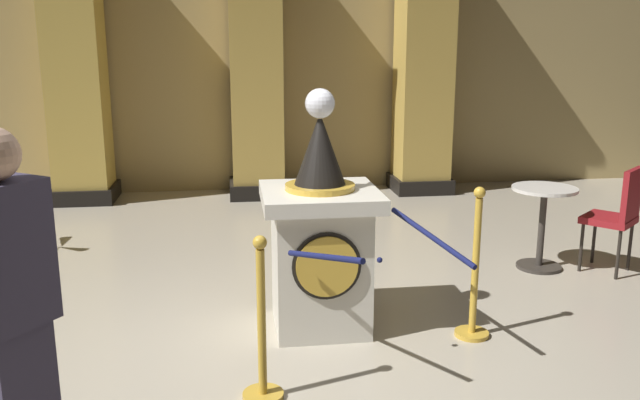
% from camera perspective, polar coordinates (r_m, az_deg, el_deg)
% --- Properties ---
extents(ground_plane, '(12.57, 12.57, 0.00)m').
position_cam_1_polar(ground_plane, '(4.43, -2.44, -13.47)').
color(ground_plane, '#B2A893').
extents(back_wall, '(12.57, 0.16, 3.66)m').
position_cam_1_polar(back_wall, '(9.29, -5.76, 12.20)').
color(back_wall, tan).
rests_on(back_wall, ground_plane).
extents(pedestal_clock, '(0.81, 0.81, 1.72)m').
position_cam_1_polar(pedestal_clock, '(4.65, 0.01, -3.54)').
color(pedestal_clock, silver).
rests_on(pedestal_clock, ground_plane).
extents(stanchion_near, '(0.24, 0.24, 0.98)m').
position_cam_1_polar(stanchion_near, '(3.84, -5.06, -12.33)').
color(stanchion_near, gold).
rests_on(stanchion_near, ground_plane).
extents(stanchion_far, '(0.24, 0.24, 1.07)m').
position_cam_1_polar(stanchion_far, '(4.70, 13.27, -7.19)').
color(stanchion_far, gold).
rests_on(stanchion_far, ground_plane).
extents(velvet_rope, '(1.11, 1.09, 0.22)m').
position_cam_1_polar(velvet_rope, '(4.06, 5.23, -4.04)').
color(velvet_rope, '#141947').
extents(column_left, '(0.81, 0.81, 3.51)m').
position_cam_1_polar(column_left, '(8.99, -20.48, 10.86)').
color(column_left, black).
rests_on(column_left, ground_plane).
extents(column_right, '(0.82, 0.82, 3.51)m').
position_cam_1_polar(column_right, '(9.16, 8.99, 11.55)').
color(column_right, black).
rests_on(column_right, ground_plane).
extents(column_centre_rear, '(0.81, 0.81, 3.51)m').
position_cam_1_polar(column_centre_rear, '(8.79, -5.61, 11.58)').
color(column_centre_rear, black).
rests_on(column_centre_rear, ground_plane).
extents(bystander_guest, '(0.39, 0.42, 1.68)m').
position_cam_1_polar(bystander_guest, '(3.10, -25.36, -8.80)').
color(bystander_guest, '#383347').
rests_on(bystander_guest, ground_plane).
extents(cafe_table, '(0.58, 0.58, 0.76)m').
position_cam_1_polar(cafe_table, '(6.25, 18.78, -1.40)').
color(cafe_table, '#332D28').
rests_on(cafe_table, ground_plane).
extents(cafe_chair_red, '(0.56, 0.56, 0.96)m').
position_cam_1_polar(cafe_chair_red, '(6.35, 24.51, -0.86)').
color(cafe_chair_red, black).
rests_on(cafe_chair_red, ground_plane).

